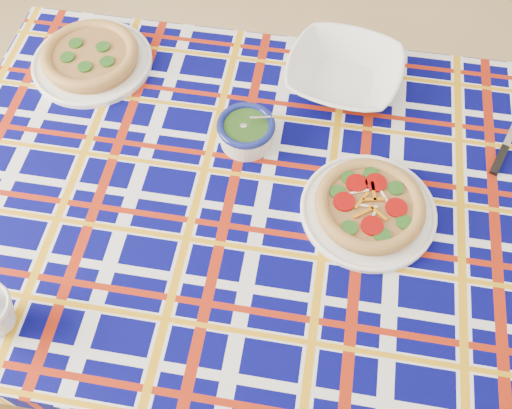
# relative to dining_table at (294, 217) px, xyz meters

# --- Properties ---
(floor) EXTENTS (4.00, 4.00, 0.00)m
(floor) POSITION_rel_dining_table_xyz_m (-0.07, 0.01, -0.60)
(floor) COLOR tan
(floor) RESTS_ON ground
(dining_table) EXTENTS (1.49, 1.00, 0.67)m
(dining_table) POSITION_rel_dining_table_xyz_m (0.00, 0.00, 0.00)
(dining_table) COLOR olive
(dining_table) RESTS_ON floor
(tablecloth) EXTENTS (1.52, 1.03, 0.09)m
(tablecloth) POSITION_rel_dining_table_xyz_m (0.00, 0.00, 0.02)
(tablecloth) COLOR #040450
(tablecloth) RESTS_ON dining_table
(main_focaccia_plate) EXTENTS (0.32, 0.32, 0.05)m
(main_focaccia_plate) POSITION_rel_dining_table_xyz_m (0.14, -0.02, 0.10)
(main_focaccia_plate) COLOR olive
(main_focaccia_plate) RESTS_ON tablecloth
(pesto_bowl) EXTENTS (0.14, 0.14, 0.07)m
(pesto_bowl) POSITION_rel_dining_table_xyz_m (-0.11, 0.13, 0.10)
(pesto_bowl) COLOR #18370F
(pesto_bowl) RESTS_ON tablecloth
(serving_bowl) EXTENTS (0.30, 0.30, 0.06)m
(serving_bowl) POSITION_rel_dining_table_xyz_m (0.09, 0.32, 0.10)
(serving_bowl) COLOR white
(serving_bowl) RESTS_ON tablecloth
(second_focaccia_plate) EXTENTS (0.29, 0.29, 0.05)m
(second_focaccia_plate) POSITION_rel_dining_table_xyz_m (-0.48, 0.33, 0.09)
(second_focaccia_plate) COLOR olive
(second_focaccia_plate) RESTS_ON tablecloth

